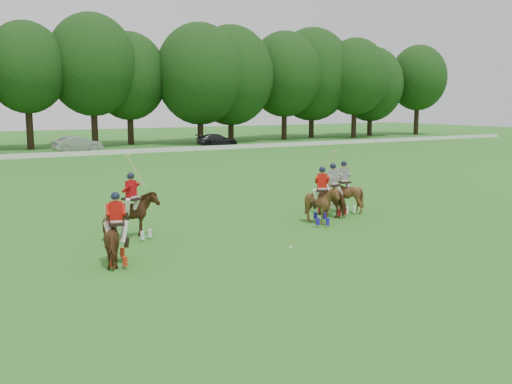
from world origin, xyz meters
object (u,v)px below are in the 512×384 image
polo_stripe_a (332,197)px  polo_stripe_b (343,194)px  polo_red_a (117,239)px  polo_ball (290,247)px  polo_red_c (322,204)px  polo_red_b (132,215)px  car_right (217,140)px  car_mid (78,144)px

polo_stripe_a → polo_stripe_b: size_ratio=1.22×
polo_red_a → polo_ball: polo_red_a is taller
polo_red_a → polo_red_c: 8.78m
polo_red_b → polo_stripe_b: polo_red_b is taller
polo_ball → polo_red_a: bearing=169.5°
car_right → polo_stripe_b: (-12.32, -37.49, 0.14)m
polo_stripe_a → polo_stripe_b: bearing=20.2°
car_right → polo_ball: 45.16m
polo_ball → polo_red_c: bearing=39.2°
polo_red_b → polo_red_c: 7.36m
polo_red_c → polo_stripe_a: (1.41, 1.15, -0.02)m
car_mid → polo_ball: bearing=168.2°
polo_red_c → polo_stripe_a: 1.82m
polo_stripe_b → polo_red_c: bearing=-147.0°
car_mid → polo_red_a: 41.32m
polo_stripe_a → polo_red_c: bearing=-140.8°
polo_red_b → car_mid: bearing=79.9°
car_right → polo_red_c: 41.58m
polo_red_a → polo_stripe_b: (10.87, 3.03, 0.04)m
car_mid → polo_red_c: 38.95m
car_right → polo_red_c: bearing=167.9°
car_mid → polo_ball: 41.62m
car_mid → polo_stripe_b: polo_stripe_b is taller
polo_stripe_b → car_mid: bearing=94.2°
car_mid → car_right: bearing=-98.2°
polo_red_a → polo_red_c: size_ratio=0.95×
car_right → polo_ball: bearing=165.3°
polo_red_c → polo_ball: bearing=-140.8°
polo_red_a → polo_red_c: polo_red_c is taller
car_right → polo_stripe_a: polo_stripe_a is taller
polo_stripe_a → polo_red_a: bearing=-164.8°
polo_stripe_b → polo_ball: 6.79m
polo_stripe_a → polo_red_b: bearing=178.6°
car_mid → polo_ball: car_mid is taller
car_right → polo_stripe_b: size_ratio=2.03×
car_mid → polo_ball: (-2.63, -41.53, -0.72)m
polo_red_c → polo_stripe_a: polo_stripe_a is taller
polo_red_b → polo_ball: 5.72m
car_mid → polo_red_a: (-8.09, -40.52, 0.01)m
polo_red_a → polo_stripe_a: (10.05, 2.73, 0.03)m
car_mid → polo_red_b: size_ratio=1.60×
car_mid → polo_ball: size_ratio=51.34×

